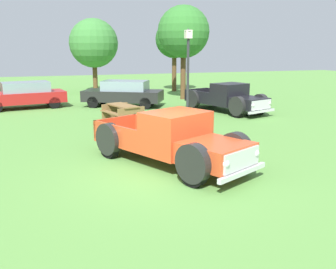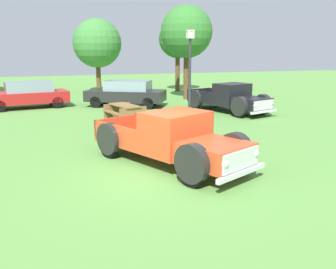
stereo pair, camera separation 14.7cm
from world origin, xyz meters
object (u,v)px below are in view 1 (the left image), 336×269
object	(u,v)px
pickup_truck_behind_left	(230,99)
lamp_post_near	(188,75)
oak_tree_west	(94,43)
oak_tree_east	(174,39)
picnic_table	(123,111)
oak_tree_center	(184,32)
pickup_truck_foreground	(177,141)
sedan_distant_b	(24,95)
sedan_distant_a	(124,93)

from	to	relation	value
pickup_truck_behind_left	lamp_post_near	size ratio (longest dim) A/B	1.27
lamp_post_near	oak_tree_west	world-z (taller)	oak_tree_west
pickup_truck_behind_left	oak_tree_east	xyz separation A→B (m)	(0.54, 10.60, 3.33)
lamp_post_near	oak_tree_east	xyz separation A→B (m)	(3.88, 12.80, 1.85)
pickup_truck_behind_left	oak_tree_west	xyz separation A→B (m)	(-5.64, 11.61, 3.02)
lamp_post_near	oak_tree_west	xyz separation A→B (m)	(-2.30, 13.80, 1.53)
lamp_post_near	pickup_truck_behind_left	bearing A→B (deg)	33.34
picnic_table	oak_tree_center	world-z (taller)	oak_tree_center
pickup_truck_foreground	picnic_table	xyz separation A→B (m)	(-0.07, 7.42, -0.28)
sedan_distant_b	oak_tree_west	size ratio (longest dim) A/B	0.85
picnic_table	oak_tree_east	bearing A→B (deg)	59.60
oak_tree_east	oak_tree_west	xyz separation A→B (m)	(-6.18, 1.01, -0.32)
sedan_distant_b	oak_tree_east	size ratio (longest dim) A/B	0.86
lamp_post_near	oak_tree_east	distance (m)	13.50
oak_tree_east	oak_tree_center	size ratio (longest dim) A/B	0.91
lamp_post_near	picnic_table	xyz separation A→B (m)	(-2.67, 1.62, -1.73)
lamp_post_near	oak_tree_east	size ratio (longest dim) A/B	0.76
sedan_distant_b	picnic_table	xyz separation A→B (m)	(4.59, -5.56, -0.31)
pickup_truck_foreground	pickup_truck_behind_left	distance (m)	9.96
oak_tree_east	oak_tree_center	world-z (taller)	oak_tree_center
sedan_distant_a	sedan_distant_b	bearing A→B (deg)	168.84
oak_tree_east	sedan_distant_b	bearing A→B (deg)	-153.26
lamp_post_near	oak_tree_east	bearing A→B (deg)	73.13
oak_tree_west	sedan_distant_a	bearing A→B (deg)	-85.42
pickup_truck_foreground	sedan_distant_b	bearing A→B (deg)	109.75
pickup_truck_behind_left	oak_tree_east	distance (m)	11.13
pickup_truck_behind_left	lamp_post_near	distance (m)	4.26
sedan_distant_b	lamp_post_near	distance (m)	10.31
sedan_distant_a	lamp_post_near	world-z (taller)	lamp_post_near
picnic_table	sedan_distant_b	bearing A→B (deg)	129.53
pickup_truck_behind_left	lamp_post_near	xyz separation A→B (m)	(-3.34, -2.20, 1.48)
lamp_post_near	oak_tree_center	bearing A→B (deg)	70.54
pickup_truck_foreground	lamp_post_near	size ratio (longest dim) A/B	1.31
pickup_truck_foreground	oak_tree_center	world-z (taller)	oak_tree_center
pickup_truck_foreground	oak_tree_west	bearing A→B (deg)	89.12
pickup_truck_foreground	lamp_post_near	world-z (taller)	lamp_post_near
oak_tree_west	oak_tree_east	bearing A→B (deg)	-9.24
pickup_truck_behind_left	sedan_distant_a	distance (m)	6.35
pickup_truck_foreground	pickup_truck_behind_left	world-z (taller)	pickup_truck_foreground
sedan_distant_a	oak_tree_west	size ratio (longest dim) A/B	0.88
pickup_truck_foreground	oak_tree_west	xyz separation A→B (m)	(0.30, 19.61, 2.99)
oak_tree_west	oak_tree_center	bearing A→B (deg)	-48.02
sedan_distant_a	oak_tree_east	xyz separation A→B (m)	(5.56, 6.72, 3.27)
picnic_table	oak_tree_east	world-z (taller)	oak_tree_east
lamp_post_near	pickup_truck_foreground	bearing A→B (deg)	-114.15
oak_tree_east	pickup_truck_foreground	bearing A→B (deg)	-109.22
pickup_truck_foreground	lamp_post_near	xyz separation A→B (m)	(2.60, 5.80, 1.45)
picnic_table	oak_tree_east	xyz separation A→B (m)	(6.56, 11.18, 3.58)
pickup_truck_foreground	oak_tree_west	size ratio (longest dim) A/B	0.99
oak_tree_east	oak_tree_west	world-z (taller)	oak_tree_west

